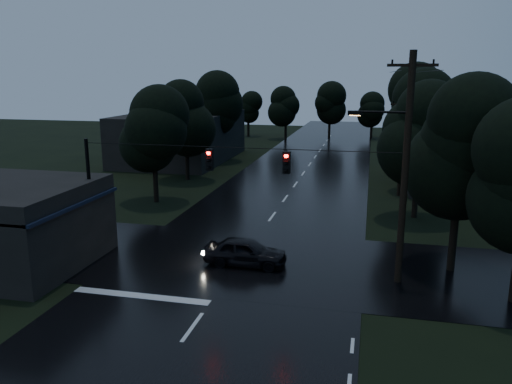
% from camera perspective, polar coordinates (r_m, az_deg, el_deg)
% --- Properties ---
extents(main_road, '(12.00, 120.00, 0.02)m').
position_cam_1_polar(main_road, '(42.09, 4.51, 0.83)').
color(main_road, black).
rests_on(main_road, ground).
extents(cross_street, '(60.00, 9.00, 0.02)m').
position_cam_1_polar(cross_street, '(25.13, -1.72, -7.79)').
color(cross_street, black).
rests_on(cross_street, ground).
extents(building_far_right, '(10.00, 14.00, 4.40)m').
position_cam_1_polar(building_far_right, '(45.89, 22.94, 3.65)').
color(building_far_right, black).
rests_on(building_far_right, ground).
extents(building_far_left, '(10.00, 16.00, 5.00)m').
position_cam_1_polar(building_far_left, '(54.87, -8.52, 6.27)').
color(building_far_left, black).
rests_on(building_far_left, ground).
extents(utility_pole_main, '(3.50, 0.30, 10.00)m').
position_cam_1_polar(utility_pole_main, '(22.04, 16.48, 2.88)').
color(utility_pole_main, black).
rests_on(utility_pole_main, ground).
extents(utility_pole_far, '(2.00, 0.30, 7.50)m').
position_cam_1_polar(utility_pole_far, '(39.08, 16.33, 5.15)').
color(utility_pole_far, black).
rests_on(utility_pole_far, ground).
extents(anchor_pole_left, '(0.18, 0.18, 6.00)m').
position_cam_1_polar(anchor_pole_left, '(26.24, -18.40, -0.70)').
color(anchor_pole_left, black).
rests_on(anchor_pole_left, ground).
extents(span_signals, '(15.00, 0.37, 1.12)m').
position_cam_1_polar(span_signals, '(22.66, -1.10, 3.66)').
color(span_signals, black).
rests_on(span_signals, ground).
extents(tree_corner_near, '(4.48, 4.48, 9.44)m').
position_cam_1_polar(tree_corner_near, '(24.20, 22.49, 5.06)').
color(tree_corner_near, black).
rests_on(tree_corner_near, ground).
extents(tree_left_a, '(3.92, 3.92, 8.26)m').
position_cam_1_polar(tree_left_a, '(36.15, -11.68, 6.98)').
color(tree_left_a, black).
rests_on(tree_left_a, ground).
extents(tree_left_b, '(4.20, 4.20, 8.85)m').
position_cam_1_polar(tree_left_b, '(43.70, -8.04, 8.65)').
color(tree_left_b, black).
rests_on(tree_left_b, ground).
extents(tree_left_c, '(4.48, 4.48, 9.44)m').
position_cam_1_polar(tree_left_c, '(53.29, -4.78, 9.94)').
color(tree_left_c, black).
rests_on(tree_left_c, ground).
extents(tree_right_a, '(4.20, 4.20, 8.85)m').
position_cam_1_polar(tree_right_a, '(32.98, 18.28, 6.67)').
color(tree_right_a, black).
rests_on(tree_right_a, ground).
extents(tree_right_b, '(4.48, 4.48, 9.44)m').
position_cam_1_polar(tree_right_b, '(40.94, 18.21, 8.35)').
color(tree_right_b, black).
rests_on(tree_right_b, ground).
extents(tree_right_c, '(4.76, 4.76, 10.03)m').
position_cam_1_polar(tree_right_c, '(50.91, 17.99, 9.62)').
color(tree_right_c, black).
rests_on(tree_right_c, ground).
extents(car, '(3.99, 1.61, 1.36)m').
position_cam_1_polar(car, '(24.28, -1.20, -6.84)').
color(car, black).
rests_on(car, ground).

